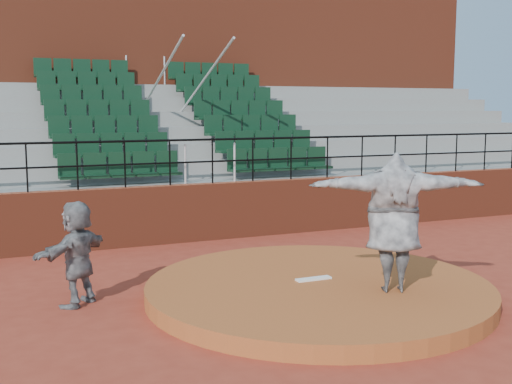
% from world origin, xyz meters
% --- Properties ---
extents(ground, '(90.00, 90.00, 0.00)m').
position_xyz_m(ground, '(0.00, 0.00, 0.00)').
color(ground, maroon).
rests_on(ground, ground).
extents(pitchers_mound, '(5.50, 5.50, 0.25)m').
position_xyz_m(pitchers_mound, '(0.00, 0.00, 0.12)').
color(pitchers_mound, '#A35024').
rests_on(pitchers_mound, ground).
extents(pitching_rubber, '(0.60, 0.15, 0.03)m').
position_xyz_m(pitching_rubber, '(0.00, 0.15, 0.27)').
color(pitching_rubber, white).
rests_on(pitching_rubber, pitchers_mound).
extents(boundary_wall, '(24.00, 0.30, 1.30)m').
position_xyz_m(boundary_wall, '(0.00, 5.00, 0.65)').
color(boundary_wall, maroon).
rests_on(boundary_wall, ground).
extents(wall_railing, '(24.04, 0.05, 1.03)m').
position_xyz_m(wall_railing, '(0.00, 5.00, 2.03)').
color(wall_railing, black).
rests_on(wall_railing, boundary_wall).
extents(seating_deck, '(24.00, 5.97, 4.63)m').
position_xyz_m(seating_deck, '(0.00, 8.65, 1.43)').
color(seating_deck, gray).
rests_on(seating_deck, ground).
extents(press_box_facade, '(24.00, 3.00, 7.10)m').
position_xyz_m(press_box_facade, '(0.00, 12.60, 3.55)').
color(press_box_facade, maroon).
rests_on(press_box_facade, ground).
extents(pitcher, '(2.67, 1.67, 2.11)m').
position_xyz_m(pitcher, '(0.81, -0.86, 1.31)').
color(pitcher, black).
rests_on(pitcher, pitchers_mound).
extents(fielder, '(1.43, 1.37, 1.62)m').
position_xyz_m(fielder, '(-3.58, 1.12, 0.81)').
color(fielder, black).
rests_on(fielder, ground).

